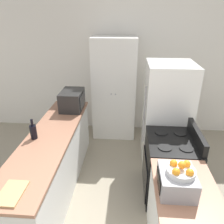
% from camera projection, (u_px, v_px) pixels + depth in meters
% --- Properties ---
extents(wall_back, '(7.00, 0.06, 2.60)m').
position_uv_depth(wall_back, '(118.00, 70.00, 4.48)').
color(wall_back, silver).
rests_on(wall_back, ground_plane).
extents(counter_left, '(0.60, 2.48, 0.88)m').
position_uv_depth(counter_left, '(53.00, 163.00, 3.11)').
color(counter_left, silver).
rests_on(counter_left, ground_plane).
extents(counter_right, '(0.60, 0.85, 0.88)m').
position_uv_depth(counter_right, '(180.00, 220.00, 2.26)').
color(counter_right, silver).
rests_on(counter_right, ground_plane).
extents(pantry_cabinet, '(0.84, 0.56, 1.99)m').
position_uv_depth(pantry_cabinet, '(114.00, 89.00, 4.32)').
color(pantry_cabinet, white).
rests_on(pantry_cabinet, ground_plane).
extents(stove, '(0.66, 0.77, 1.04)m').
position_uv_depth(stove, '(169.00, 167.00, 3.00)').
color(stove, black).
rests_on(stove, ground_plane).
extents(refrigerator, '(0.74, 0.76, 1.71)m').
position_uv_depth(refrigerator, '(166.00, 115.00, 3.56)').
color(refrigerator, white).
rests_on(refrigerator, ground_plane).
extents(microwave, '(0.36, 0.50, 0.32)m').
position_uv_depth(microwave, '(72.00, 100.00, 3.68)').
color(microwave, black).
rests_on(microwave, counter_left).
extents(wine_bottle, '(0.09, 0.09, 0.28)m').
position_uv_depth(wine_bottle, '(33.00, 131.00, 2.82)').
color(wine_bottle, black).
rests_on(wine_bottle, counter_left).
extents(toaster_oven, '(0.33, 0.37, 0.20)m').
position_uv_depth(toaster_oven, '(176.00, 181.00, 2.00)').
color(toaster_oven, '#939399').
rests_on(toaster_oven, counter_right).
extents(fruit_bowl, '(0.25, 0.25, 0.13)m').
position_uv_depth(fruit_bowl, '(181.00, 170.00, 1.92)').
color(fruit_bowl, silver).
rests_on(fruit_bowl, toaster_oven).
extents(cutting_board, '(0.21, 0.32, 0.02)m').
position_uv_depth(cutting_board, '(11.00, 193.00, 1.99)').
color(cutting_board, tan).
rests_on(cutting_board, counter_left).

